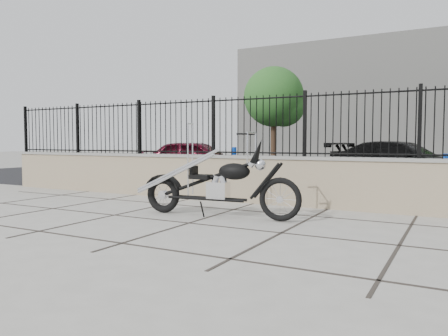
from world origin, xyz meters
TOP-DOWN VIEW (x-y plane):
  - ground_plane at (0.00, 0.00)m, footprint 90.00×90.00m
  - parking_lot at (0.00, 12.50)m, footprint 30.00×30.00m
  - retaining_wall at (0.00, 2.50)m, footprint 14.00×0.36m
  - iron_fence at (0.00, 2.50)m, footprint 14.00×0.08m
  - background_building at (0.00, 26.50)m, footprint 22.00×6.00m
  - chopper_motorcycle at (0.07, 0.70)m, footprint 2.67×0.68m
  - car_red at (-4.04, 6.68)m, footprint 4.07×2.38m
  - car_black at (2.14, 7.96)m, footprint 4.63×2.85m
  - bollard_a at (-1.38, 4.20)m, footprint 0.16×0.16m
  - bollard_b at (3.37, 4.16)m, footprint 0.12×0.12m
  - tree_left at (-5.10, 16.01)m, footprint 3.15×3.15m

SIDE VIEW (x-z plane):
  - ground_plane at x=0.00m, z-range 0.00..0.00m
  - parking_lot at x=0.00m, z-range 0.00..0.00m
  - retaining_wall at x=0.00m, z-range 0.00..0.96m
  - bollard_b at x=3.37m, z-range 0.00..1.01m
  - bollard_a at x=-1.38m, z-range 0.00..1.10m
  - car_black at x=2.14m, z-range 0.00..1.25m
  - car_red at x=-4.04m, z-range 0.00..1.30m
  - chopper_motorcycle at x=0.07m, z-range 0.00..1.59m
  - iron_fence at x=0.00m, z-range 0.96..2.16m
  - tree_left at x=-5.10m, z-range 1.06..6.38m
  - background_building at x=0.00m, z-range 0.00..8.00m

